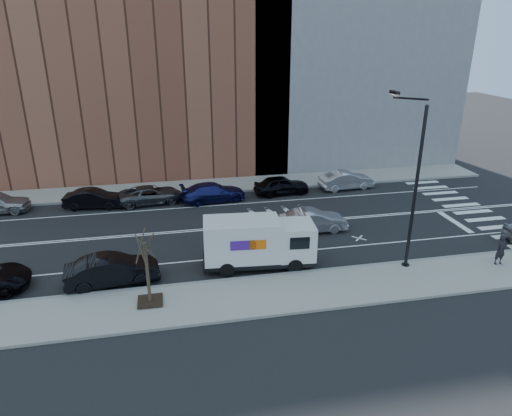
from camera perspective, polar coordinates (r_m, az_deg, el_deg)
name	(u,v)px	position (r m, az deg, el deg)	size (l,w,h in m)	color
ground	(257,225)	(31.13, 0.14, -2.19)	(120.00, 120.00, 0.00)	black
sidewalk_near	(292,292)	(23.51, 4.49, -10.48)	(44.00, 3.60, 0.15)	gray
sidewalk_far	(237,184)	(39.19, -2.43, 2.98)	(44.00, 3.60, 0.15)	gray
curb_near	(283,275)	(24.99, 3.38, -8.33)	(44.00, 0.25, 0.17)	gray
curb_far	(240,191)	(37.51, -1.99, 2.14)	(44.00, 0.25, 0.17)	gray
crosswalk	(467,208)	(37.51, 24.85, -0.05)	(3.00, 14.00, 0.01)	white
road_markings	(257,225)	(31.12, 0.14, -2.18)	(40.00, 8.60, 0.01)	white
bldg_brick	(132,47)	(43.62, -15.22, 18.81)	(26.00, 10.00, 22.00)	brown
bldg_concrete	(349,23)	(47.00, 11.58, 21.69)	(20.00, 10.00, 26.00)	slate
streetlight	(412,179)	(25.65, 18.92, 3.49)	(0.44, 4.02, 9.34)	black
street_tree	(148,279)	(22.48, -13.35, -8.59)	(1.20, 1.20, 3.75)	black
fedex_van	(258,242)	(25.31, 0.23, -4.28)	(6.38, 2.65, 2.84)	black
far_parked_b	(94,199)	(36.07, -19.62, 1.11)	(1.50, 4.30, 1.42)	black
far_parked_c	(151,195)	(35.82, -12.97, 1.63)	(2.22, 4.81, 1.34)	#494D51
far_parked_d	(213,192)	(35.45, -5.39, 1.98)	(2.02, 4.97, 1.44)	navy
far_parked_e	(281,185)	(36.87, 3.21, 2.87)	(1.78, 4.42, 1.51)	black
far_parked_f	(346,180)	(38.81, 11.22, 3.44)	(1.58, 4.54, 1.49)	#B9B9BE
driving_sedan	(313,221)	(30.21, 7.08, -1.59)	(1.57, 4.50, 1.48)	#98989D
near_parked_rear_a	(112,270)	(25.10, -17.52, -7.42)	(1.66, 4.77, 1.57)	black
pedestrian	(501,250)	(28.92, 28.29, -4.63)	(0.64, 0.42, 1.75)	black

